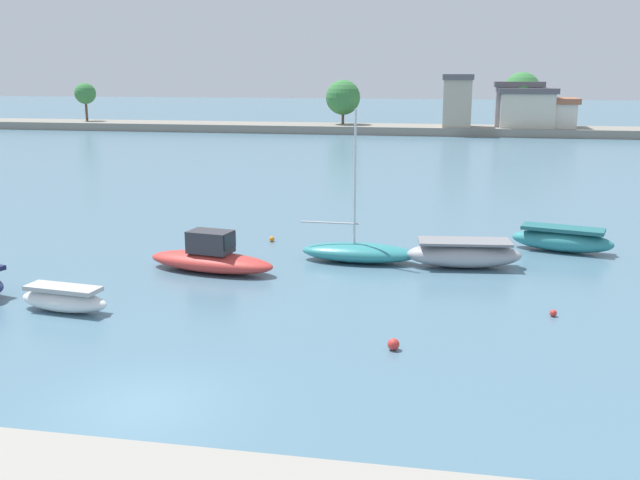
{
  "coord_description": "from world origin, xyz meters",
  "views": [
    {
      "loc": [
        7.4,
        -15.5,
        8.12
      ],
      "look_at": [
        1.76,
        14.23,
        1.04
      ],
      "focal_mm": 40.84,
      "sensor_mm": 36.0,
      "label": 1
    }
  ],
  "objects_px": {
    "mooring_buoy_0": "(553,313)",
    "moored_boat_4": "(464,254)",
    "mooring_buoy_3": "(272,239)",
    "moored_boat_3": "(359,252)",
    "moored_boat_5": "(562,240)",
    "mooring_buoy_2": "(393,344)",
    "moored_boat_1": "(64,299)",
    "moored_boat_2": "(211,258)"
  },
  "relations": [
    {
      "from": "moored_boat_3",
      "to": "mooring_buoy_2",
      "type": "xyz_separation_m",
      "value": [
        2.41,
        -9.98,
        -0.26
      ]
    },
    {
      "from": "moored_boat_3",
      "to": "moored_boat_5",
      "type": "bearing_deg",
      "value": 22.89
    },
    {
      "from": "moored_boat_5",
      "to": "mooring_buoy_0",
      "type": "distance_m",
      "value": 9.65
    },
    {
      "from": "mooring_buoy_3",
      "to": "moored_boat_3",
      "type": "bearing_deg",
      "value": -32.56
    },
    {
      "from": "moored_boat_2",
      "to": "mooring_buoy_2",
      "type": "relative_size",
      "value": 16.12
    },
    {
      "from": "moored_boat_1",
      "to": "moored_boat_3",
      "type": "bearing_deg",
      "value": 50.05
    },
    {
      "from": "moored_boat_2",
      "to": "moored_boat_5",
      "type": "height_order",
      "value": "moored_boat_2"
    },
    {
      "from": "moored_boat_5",
      "to": "moored_boat_3",
      "type": "bearing_deg",
      "value": -143.22
    },
    {
      "from": "moored_boat_1",
      "to": "moored_boat_2",
      "type": "xyz_separation_m",
      "value": [
        3.29,
        5.85,
        0.13
      ]
    },
    {
      "from": "mooring_buoy_0",
      "to": "mooring_buoy_2",
      "type": "xyz_separation_m",
      "value": [
        -5.04,
        -4.04,
        0.06
      ]
    },
    {
      "from": "moored_boat_1",
      "to": "moored_boat_4",
      "type": "relative_size",
      "value": 0.69
    },
    {
      "from": "moored_boat_3",
      "to": "moored_boat_5",
      "type": "height_order",
      "value": "moored_boat_3"
    },
    {
      "from": "moored_boat_2",
      "to": "moored_boat_4",
      "type": "xyz_separation_m",
      "value": [
        10.26,
        2.64,
        0.0
      ]
    },
    {
      "from": "moored_boat_4",
      "to": "moored_boat_3",
      "type": "bearing_deg",
      "value": 172.94
    },
    {
      "from": "mooring_buoy_3",
      "to": "mooring_buoy_2",
      "type": "bearing_deg",
      "value": -61.4
    },
    {
      "from": "moored_boat_3",
      "to": "mooring_buoy_3",
      "type": "bearing_deg",
      "value": 148.39
    },
    {
      "from": "moored_boat_4",
      "to": "mooring_buoy_3",
      "type": "height_order",
      "value": "moored_boat_4"
    },
    {
      "from": "mooring_buoy_0",
      "to": "mooring_buoy_3",
      "type": "distance_m",
      "value": 15.03
    },
    {
      "from": "moored_boat_4",
      "to": "mooring_buoy_3",
      "type": "distance_m",
      "value": 9.62
    },
    {
      "from": "moored_boat_4",
      "to": "moored_boat_5",
      "type": "bearing_deg",
      "value": 32.58
    },
    {
      "from": "moored_boat_5",
      "to": "moored_boat_1",
      "type": "bearing_deg",
      "value": -131.2
    },
    {
      "from": "moored_boat_4",
      "to": "mooring_buoy_2",
      "type": "height_order",
      "value": "moored_boat_4"
    },
    {
      "from": "moored_boat_3",
      "to": "mooring_buoy_2",
      "type": "bearing_deg",
      "value": -75.5
    },
    {
      "from": "mooring_buoy_2",
      "to": "moored_boat_1",
      "type": "bearing_deg",
      "value": 172.79
    },
    {
      "from": "moored_boat_3",
      "to": "moored_boat_5",
      "type": "xyz_separation_m",
      "value": [
        8.91,
        3.59,
        0.11
      ]
    },
    {
      "from": "moored_boat_5",
      "to": "mooring_buoy_3",
      "type": "relative_size",
      "value": 18.08
    },
    {
      "from": "moored_boat_2",
      "to": "moored_boat_3",
      "type": "bearing_deg",
      "value": 34.65
    },
    {
      "from": "moored_boat_5",
      "to": "mooring_buoy_2",
      "type": "height_order",
      "value": "moored_boat_5"
    },
    {
      "from": "moored_boat_5",
      "to": "mooring_buoy_2",
      "type": "distance_m",
      "value": 15.05
    },
    {
      "from": "moored_boat_2",
      "to": "moored_boat_5",
      "type": "bearing_deg",
      "value": 32.95
    },
    {
      "from": "moored_boat_4",
      "to": "mooring_buoy_2",
      "type": "xyz_separation_m",
      "value": [
        -2.07,
        -9.95,
        -0.38
      ]
    },
    {
      "from": "mooring_buoy_2",
      "to": "moored_boat_5",
      "type": "bearing_deg",
      "value": 64.38
    },
    {
      "from": "moored_boat_4",
      "to": "mooring_buoy_3",
      "type": "bearing_deg",
      "value": 155.13
    },
    {
      "from": "moored_boat_2",
      "to": "mooring_buoy_3",
      "type": "height_order",
      "value": "moored_boat_2"
    },
    {
      "from": "mooring_buoy_0",
      "to": "moored_boat_4",
      "type": "bearing_deg",
      "value": 116.66
    },
    {
      "from": "moored_boat_5",
      "to": "mooring_buoy_0",
      "type": "relative_size",
      "value": 19.64
    },
    {
      "from": "moored_boat_3",
      "to": "mooring_buoy_0",
      "type": "xyz_separation_m",
      "value": [
        7.44,
        -5.94,
        -0.32
      ]
    },
    {
      "from": "moored_boat_2",
      "to": "moored_boat_3",
      "type": "xyz_separation_m",
      "value": [
        5.79,
        2.67,
        -0.12
      ]
    },
    {
      "from": "mooring_buoy_2",
      "to": "mooring_buoy_3",
      "type": "xyz_separation_m",
      "value": [
        -7.06,
        12.95,
        -0.05
      ]
    },
    {
      "from": "moored_boat_4",
      "to": "mooring_buoy_0",
      "type": "height_order",
      "value": "moored_boat_4"
    },
    {
      "from": "mooring_buoy_0",
      "to": "moored_boat_1",
      "type": "bearing_deg",
      "value": -171.1
    },
    {
      "from": "moored_boat_3",
      "to": "mooring_buoy_0",
      "type": "height_order",
      "value": "moored_boat_3"
    }
  ]
}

